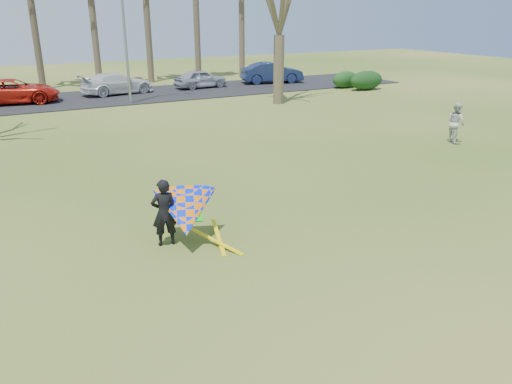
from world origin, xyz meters
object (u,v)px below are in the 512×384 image
car_4 (201,79)px  car_2 (13,91)px  kite_flyer (184,212)px  streetlight (127,26)px  car_5 (272,73)px  pedestrian_a (456,123)px  car_3 (117,83)px

car_4 → car_2: bearing=87.3°
kite_flyer → streetlight: bearing=78.6°
streetlight → car_5: bearing=17.9°
car_2 → kite_flyer: (2.36, -22.98, 0.06)m
car_5 → streetlight: bearing=120.3°
streetlight → pedestrian_a: streetlight is taller
car_2 → pedestrian_a: pedestrian_a is taller
streetlight → kite_flyer: size_ratio=3.35×
streetlight → car_4: 8.09m
streetlight → car_4: streetlight is taller
car_3 → kite_flyer: size_ratio=2.00×
car_3 → car_4: size_ratio=1.25×
car_2 → kite_flyer: kite_flyer is taller
car_2 → car_4: (12.34, 0.76, -0.08)m
car_4 → kite_flyer: bearing=151.0°
car_5 → pedestrian_a: 19.72m
streetlight → car_3: bearing=90.0°
car_5 → pedestrian_a: pedestrian_a is taller
car_3 → pedestrian_a: (9.67, -19.69, 0.10)m
pedestrian_a → car_5: bearing=7.8°
car_3 → kite_flyer: kite_flyer is taller
car_5 → pedestrian_a: size_ratio=2.76×
car_5 → kite_flyer: 28.44m
car_2 → car_4: size_ratio=1.37×
car_2 → kite_flyer: bearing=-165.9°
streetlight → car_2: 8.00m
car_3 → kite_flyer: bearing=160.1°
pedestrian_a → kite_flyer: 14.24m
car_2 → car_5: car_5 is taller
car_3 → pedestrian_a: size_ratio=2.80×
car_4 → kite_flyer: kite_flyer is taller
streetlight → car_4: (5.99, 3.94, -3.76)m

